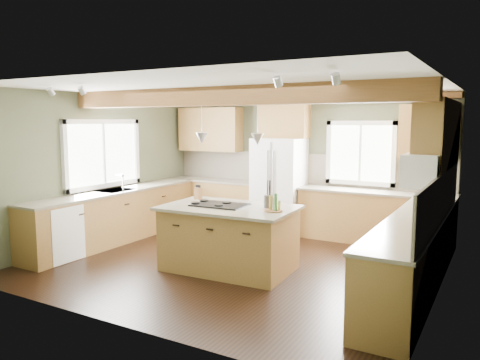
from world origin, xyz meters
The scene contains 37 objects.
floor centered at (0.00, 0.00, 0.00)m, with size 5.60×5.60×0.00m, color black.
ceiling centered at (0.00, 0.00, 2.60)m, with size 5.60×5.60×0.00m, color silver.
wall_back centered at (0.00, 2.50, 1.30)m, with size 5.60×5.60×0.00m, color #484D37.
wall_left centered at (-2.80, 0.00, 1.30)m, with size 5.00×5.00×0.00m, color #484D37.
wall_right centered at (2.80, 0.00, 1.30)m, with size 5.00×5.00×0.00m, color #484D37.
ceiling_beam centered at (0.00, -0.32, 2.47)m, with size 5.55×0.26×0.26m, color brown.
soffit_trim centered at (0.00, 2.40, 2.54)m, with size 5.55×0.20×0.10m, color brown.
backsplash_back centered at (0.00, 2.48, 1.21)m, with size 5.58×0.03×0.58m, color brown.
backsplash_right centered at (2.78, 0.05, 1.21)m, with size 0.03×3.70×0.58m, color brown.
base_cab_back_left centered at (-1.79, 2.20, 0.44)m, with size 2.02×0.60×0.88m, color brown.
counter_back_left centered at (-1.79, 2.20, 0.90)m, with size 2.06×0.64×0.04m, color brown.
base_cab_back_right centered at (1.49, 2.20, 0.44)m, with size 2.62×0.60×0.88m, color brown.
counter_back_right centered at (1.49, 2.20, 0.90)m, with size 2.66×0.64×0.04m, color brown.
base_cab_left centered at (-2.50, 0.05, 0.44)m, with size 0.60×3.70×0.88m, color brown.
counter_left centered at (-2.50, 0.05, 0.90)m, with size 0.64×3.74×0.04m, color brown.
base_cab_right centered at (2.50, 0.05, 0.44)m, with size 0.60×3.70×0.88m, color brown.
counter_right centered at (2.50, 0.05, 0.90)m, with size 0.64×3.74×0.04m, color brown.
upper_cab_back_left centered at (-1.99, 2.33, 1.95)m, with size 1.40×0.35×0.90m, color brown.
upper_cab_over_fridge centered at (-0.30, 2.33, 2.15)m, with size 0.96×0.35×0.70m, color brown.
upper_cab_right centered at (2.62, 0.90, 1.95)m, with size 0.35×2.20×0.90m, color brown.
upper_cab_back_corner centered at (2.30, 2.33, 1.95)m, with size 0.90×0.35×0.90m, color brown.
window_left centered at (-2.78, 0.05, 1.55)m, with size 0.04×1.60×1.05m, color white.
window_back centered at (1.15, 2.48, 1.55)m, with size 1.10×0.04×1.00m, color white.
sink centered at (-2.50, 0.05, 0.91)m, with size 0.50×0.65×0.03m, color #262628.
faucet centered at (-2.32, 0.05, 1.05)m, with size 0.02×0.02×0.28m, color #B2B2B7.
dishwasher centered at (-2.49, -1.25, 0.43)m, with size 0.60×0.60×0.84m, color white.
oven centered at (2.49, -1.25, 0.43)m, with size 0.60×0.72×0.84m, color white.
microwave centered at (2.58, -0.05, 1.55)m, with size 0.40×0.70×0.38m, color white.
pendant_left centered at (-0.39, -0.34, 1.88)m, with size 0.18×0.18×0.16m, color #B2B2B7.
pendant_right centered at (0.49, -0.30, 1.88)m, with size 0.18×0.18×0.16m, color #B2B2B7.
refrigerator centered at (-0.30, 2.12, 0.90)m, with size 0.90×0.74×1.80m, color white.
island centered at (0.05, -0.32, 0.44)m, with size 1.76×1.08×0.88m, color olive.
island_top centered at (0.05, -0.32, 0.90)m, with size 1.88×1.19×0.04m, color brown.
cooktop centered at (-0.09, -0.33, 0.93)m, with size 0.76×0.51×0.02m, color black.
knife_block centered at (-0.69, -0.01, 1.01)m, with size 0.11×0.08×0.18m, color brown.
utensil_crock centered at (0.59, -0.13, 1.01)m, with size 0.13×0.13×0.18m, color #403A33.
bottle_tray centered at (0.76, -0.33, 1.04)m, with size 0.25×0.25×0.23m, color brown, non-canonical shape.
Camera 1 is at (3.43, -5.93, 2.13)m, focal length 35.00 mm.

